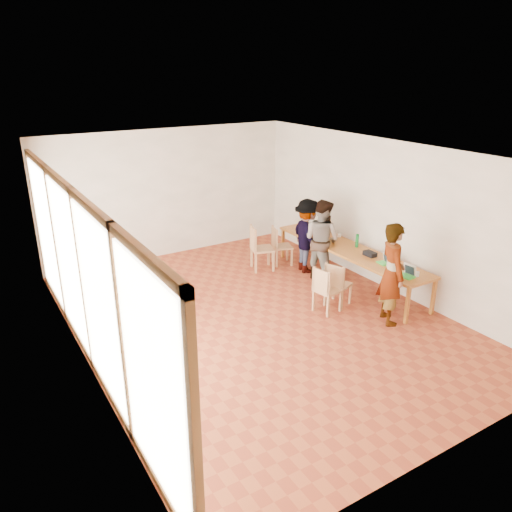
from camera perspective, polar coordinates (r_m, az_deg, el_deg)
The scene contains 25 objects.
ground at distance 9.14m, azimuth 0.23°, elevation -7.20°, with size 8.00×8.00×0.00m, color #9F4726.
wall_back at distance 11.99m, azimuth -9.95°, elevation 7.06°, with size 6.00×0.10×3.00m, color silver.
wall_front at distance 5.84m, azimuth 21.70°, elevation -9.49°, with size 6.00×0.10×3.00m, color silver.
wall_right at distance 10.36m, azimuth 14.54°, elevation 4.52°, with size 0.10×8.00×3.00m, color silver.
window_wall at distance 7.52m, azimuth -19.33°, elevation -2.27°, with size 0.10×8.00×3.00m, color white.
ceiling at distance 8.16m, azimuth 0.26°, elevation 11.84°, with size 6.00×8.00×0.04m, color white.
communal_table at distance 10.56m, azimuth 10.63°, elevation 0.58°, with size 0.80×4.00×0.75m.
side_table at distance 9.44m, azimuth -12.55°, elevation -2.27°, with size 0.90×0.90×0.75m.
chair_near at distance 9.22m, azimuth 7.83°, elevation -3.38°, with size 0.48×0.48×0.47m.
chair_mid at distance 9.48m, azimuth 9.17°, elevation -2.78°, with size 0.53×0.53×0.47m.
chair_far at distance 11.06m, azimuth 0.19°, elevation 1.43°, with size 0.59×0.59×0.54m.
chair_empty at distance 11.40m, azimuth 2.57°, elevation 1.62°, with size 0.52×0.52×0.47m.
chair_spare at distance 8.67m, azimuth -15.13°, elevation -5.05°, with size 0.62×0.62×0.54m.
person_near at distance 9.00m, azimuth 15.26°, elevation -1.96°, with size 0.67×0.44×1.85m, color gray.
person_mid at distance 10.63m, azimuth 7.50°, elevation 1.87°, with size 0.84×0.66×1.74m, color gray.
person_far at distance 10.97m, azimuth 5.87°, elevation 2.28°, with size 1.06×0.61×1.65m, color gray.
laptop_near at distance 9.40m, azimuth 16.99°, elevation -1.88°, with size 0.26×0.29×0.23m.
laptop_mid at distance 9.89m, azimuth 14.54°, elevation -0.55°, with size 0.23×0.25×0.19m.
laptop_far at distance 11.58m, azimuth 6.70°, elevation 3.14°, with size 0.24×0.26×0.18m.
yellow_mug at distance 10.66m, azimuth 8.02°, elevation 1.53°, with size 0.14×0.14×0.11m, color yellow.
green_bottle at distance 10.62m, azimuth 11.48°, elevation 1.72°, with size 0.07×0.07×0.28m, color #106523.
clear_glass at distance 9.45m, azimuth 17.96°, elevation -1.98°, with size 0.07×0.07×0.09m, color silver.
condiment_cup at distance 11.24m, azimuth 9.50°, elevation 2.33°, with size 0.08×0.08×0.06m, color white.
pink_phone at distance 11.31m, azimuth 7.18°, elevation 2.46°, with size 0.05×0.10×0.01m, color #C44481.
black_pouch at distance 10.21m, azimuth 12.89°, elevation 0.24°, with size 0.16×0.26×0.09m, color black.
Camera 1 is at (-4.25, -6.85, 4.31)m, focal length 35.00 mm.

